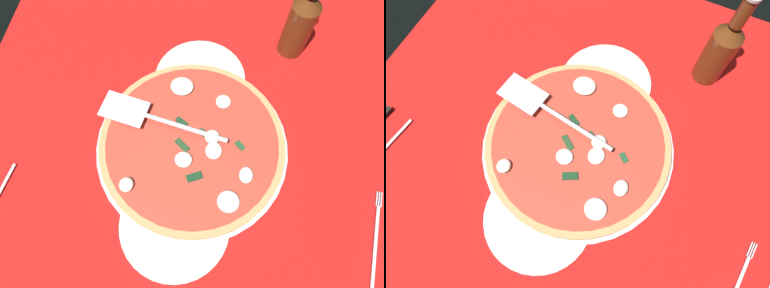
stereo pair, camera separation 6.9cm
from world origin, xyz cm
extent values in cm
cube|color=red|center=(0.00, 0.00, -0.40)|extent=(107.59, 107.59, 0.80)
cube|color=silver|center=(-31.38, 13.45, 0.05)|extent=(8.97, 8.97, 0.10)
cube|color=white|center=(-22.41, 4.48, 0.05)|extent=(8.97, 8.97, 0.10)
cube|color=white|center=(-22.41, 22.41, 0.05)|extent=(8.97, 8.97, 0.10)
cube|color=white|center=(-13.45, -22.41, 0.05)|extent=(8.97, 8.97, 0.10)
cube|color=white|center=(-13.45, -4.48, 0.05)|extent=(8.97, 8.97, 0.10)
cube|color=white|center=(-13.45, 13.45, 0.05)|extent=(8.97, 8.97, 0.10)
cube|color=white|center=(-13.45, 31.38, 0.05)|extent=(8.97, 8.97, 0.10)
cube|color=white|center=(-4.48, -31.38, 0.05)|extent=(8.97, 8.97, 0.10)
cube|color=silver|center=(-4.48, -13.45, 0.05)|extent=(8.97, 8.97, 0.10)
cube|color=white|center=(-4.48, 4.48, 0.05)|extent=(8.97, 8.97, 0.10)
cube|color=white|center=(-4.48, 22.41, 0.05)|extent=(8.97, 8.97, 0.10)
cube|color=white|center=(-4.48, 40.35, 0.05)|extent=(8.97, 8.97, 0.10)
cube|color=white|center=(4.48, -22.41, 0.05)|extent=(8.97, 8.97, 0.10)
cube|color=white|center=(4.48, -4.48, 0.05)|extent=(8.97, 8.97, 0.10)
cube|color=white|center=(4.48, 13.45, 0.05)|extent=(8.97, 8.97, 0.10)
cube|color=white|center=(4.48, 31.38, 0.05)|extent=(8.97, 8.97, 0.10)
cube|color=white|center=(4.48, 49.31, 0.05)|extent=(8.97, 8.97, 0.10)
cube|color=white|center=(13.45, -31.38, 0.05)|extent=(8.97, 8.97, 0.10)
cube|color=white|center=(13.45, -13.45, 0.05)|extent=(8.97, 8.97, 0.10)
cube|color=white|center=(13.45, 4.48, 0.05)|extent=(8.97, 8.97, 0.10)
cube|color=white|center=(13.45, 22.41, 0.05)|extent=(8.97, 8.97, 0.10)
cube|color=white|center=(13.45, 40.35, 0.05)|extent=(8.97, 8.97, 0.10)
cube|color=white|center=(22.41, -22.41, 0.05)|extent=(8.97, 8.97, 0.10)
cube|color=white|center=(22.41, -4.48, 0.05)|extent=(8.97, 8.97, 0.10)
cube|color=white|center=(22.41, 13.45, 0.05)|extent=(8.97, 8.97, 0.10)
cube|color=white|center=(22.41, 31.38, 0.05)|extent=(8.97, 8.97, 0.10)
cube|color=white|center=(22.41, 49.31, 0.05)|extent=(8.97, 8.97, 0.10)
cube|color=white|center=(31.38, -31.38, 0.05)|extent=(8.97, 8.97, 0.10)
cube|color=white|center=(31.38, -13.45, 0.05)|extent=(8.97, 8.97, 0.10)
cube|color=white|center=(31.38, 4.48, 0.05)|extent=(8.97, 8.97, 0.10)
cube|color=white|center=(31.38, 22.41, 0.05)|extent=(8.97, 8.97, 0.10)
cube|color=white|center=(40.35, -22.41, 0.05)|extent=(8.97, 8.97, 0.10)
cube|color=silver|center=(40.35, -4.48, 0.05)|extent=(8.97, 8.97, 0.10)
cube|color=white|center=(40.35, 13.45, 0.05)|extent=(8.97, 8.97, 0.10)
cube|color=white|center=(49.31, -13.45, 0.05)|extent=(8.97, 8.97, 0.10)
cylinder|color=silver|center=(3.00, 3.21, 0.64)|extent=(40.44, 40.44, 1.08)
cylinder|color=white|center=(-13.75, 3.80, 0.60)|extent=(21.57, 21.57, 1.00)
cylinder|color=white|center=(20.00, 4.25, 0.60)|extent=(20.76, 20.76, 1.00)
cylinder|color=tan|center=(3.00, 3.21, 1.97)|extent=(38.78, 38.78, 1.58)
cylinder|color=#BC3A2A|center=(3.00, 3.21, 2.91)|extent=(35.90, 35.90, 0.30)
ellipsoid|color=silver|center=(-8.05, -5.74, 3.62)|extent=(4.38, 4.38, 1.11)
ellipsoid|color=white|center=(15.47, 7.59, 3.67)|extent=(4.62, 5.06, 1.21)
ellipsoid|color=white|center=(13.33, -1.88, 3.47)|extent=(3.33, 3.21, 0.81)
ellipsoid|color=white|center=(-8.13, 14.30, 3.73)|extent=(3.03, 2.82, 1.34)
ellipsoid|color=white|center=(1.78, -1.46, 3.56)|extent=(3.74, 3.35, 0.99)
ellipsoid|color=white|center=(-2.26, -8.50, 3.73)|extent=(3.43, 2.79, 1.34)
ellipsoid|color=white|center=(4.68, -0.73, 3.73)|extent=(3.14, 3.13, 1.35)
ellipsoid|color=white|center=(-1.15, 4.26, 3.58)|extent=(3.38, 3.52, 1.04)
cube|color=#13391E|center=(7.16, 6.12, 3.21)|extent=(2.35, 3.00, 0.30)
cube|color=#12371B|center=(-4.20, 1.51, 3.21)|extent=(2.86, 3.53, 0.30)
cube|color=#1F4020|center=(2.01, 5.10, 3.21)|extent=(3.10, 3.53, 0.30)
cube|color=#1F4A29|center=(3.94, -6.61, 3.21)|extent=(2.30, 2.39, 0.30)
cube|color=#19441F|center=(5.22, 0.85, 3.21)|extent=(2.54, 3.16, 0.30)
cube|color=silver|center=(7.45, 18.44, 4.56)|extent=(7.67, 10.47, 0.30)
cylinder|color=silver|center=(5.26, 4.90, 4.91)|extent=(3.85, 17.76, 1.00)
cube|color=silver|center=(-1.89, -36.08, 0.83)|extent=(3.01, 0.54, 0.25)
cube|color=silver|center=(-1.84, -35.64, 0.83)|extent=(3.01, 0.54, 0.25)
cube|color=silver|center=(-1.80, -35.20, 0.83)|extent=(3.01, 0.54, 0.25)
cylinder|color=#5D2E13|center=(32.18, -15.71, 7.02)|extent=(6.17, 6.17, 13.85)
cone|color=#5D2E13|center=(32.18, -15.71, 15.46)|extent=(6.17, 6.17, 3.02)
cylinder|color=#5D2E13|center=(32.18, -15.71, 20.35)|extent=(2.64, 2.64, 6.76)
camera|label=1|loc=(-21.96, -1.07, 66.85)|focal=31.12mm
camera|label=2|loc=(-19.86, -7.69, 66.85)|focal=31.12mm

